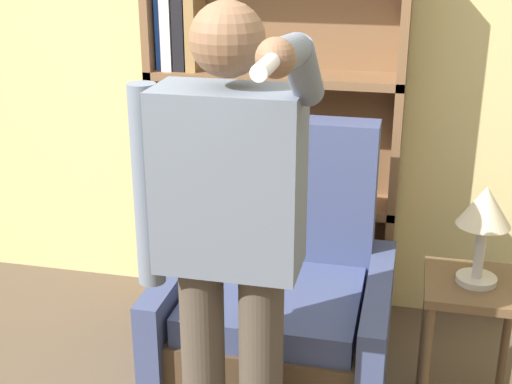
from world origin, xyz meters
The scene contains 6 objects.
wall_back centered at (-0.01, 2.03, 1.40)m, with size 8.00×0.11×2.80m.
bookcase centered at (0.08, 1.87, 0.92)m, with size 1.23×0.28×1.87m.
armchair centered at (0.37, 1.20, 0.36)m, with size 0.94×0.83×1.15m.
person_standing centered at (0.33, 0.53, 1.00)m, with size 0.60×0.78×1.74m.
side_table centered at (1.16, 1.16, 0.49)m, with size 0.39×0.39×0.62m.
table_lamp centered at (1.16, 1.16, 0.91)m, with size 0.20×0.20×0.40m.
Camera 1 is at (0.88, -1.45, 1.94)m, focal length 50.00 mm.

